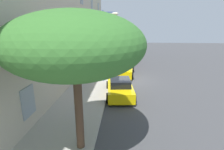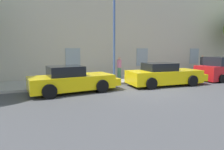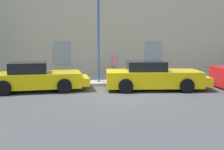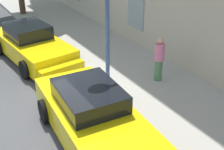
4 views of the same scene
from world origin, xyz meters
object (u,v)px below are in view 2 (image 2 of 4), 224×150
object	(u,v)px
pedestrian_admiring	(202,63)
street_lamp	(117,14)
hatchback_parked	(222,70)
pedestrian_strolling	(119,67)
sportscar_yellow_flank	(166,75)
sportscar_red_lead	(75,80)

from	to	relation	value
pedestrian_admiring	street_lamp	bearing A→B (deg)	-168.69
hatchback_parked	pedestrian_admiring	bearing A→B (deg)	62.56
street_lamp	pedestrian_admiring	xyz separation A→B (m)	(9.73, 1.95, -3.48)
pedestrian_strolling	sportscar_yellow_flank	bearing A→B (deg)	-62.72
hatchback_parked	pedestrian_admiring	world-z (taller)	pedestrian_admiring
sportscar_yellow_flank	street_lamp	world-z (taller)	street_lamp
street_lamp	pedestrian_strolling	size ratio (longest dim) A/B	4.00
sportscar_yellow_flank	pedestrian_strolling	size ratio (longest dim) A/B	3.28
sportscar_red_lead	street_lamp	bearing A→B (deg)	21.73
sportscar_yellow_flank	pedestrian_strolling	distance (m)	3.77
sportscar_red_lead	hatchback_parked	world-z (taller)	hatchback_parked
hatchback_parked	pedestrian_admiring	size ratio (longest dim) A/B	2.45
sportscar_red_lead	pedestrian_strolling	distance (m)	5.07
sportscar_red_lead	pedestrian_strolling	xyz separation A→B (m)	(4.07, 3.01, 0.33)
sportscar_red_lead	hatchback_parked	bearing A→B (deg)	-1.71
street_lamp	pedestrian_admiring	distance (m)	10.51
hatchback_parked	street_lamp	bearing A→B (deg)	169.06
street_lamp	hatchback_parked	bearing A→B (deg)	-10.94
hatchback_parked	street_lamp	size ratio (longest dim) A/B	0.63
sportscar_yellow_flank	hatchback_parked	size ratio (longest dim) A/B	1.30
sportscar_red_lead	hatchback_parked	xyz separation A→B (m)	(10.94, -0.33, 0.17)
sportscar_red_lead	pedestrian_strolling	bearing A→B (deg)	36.51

